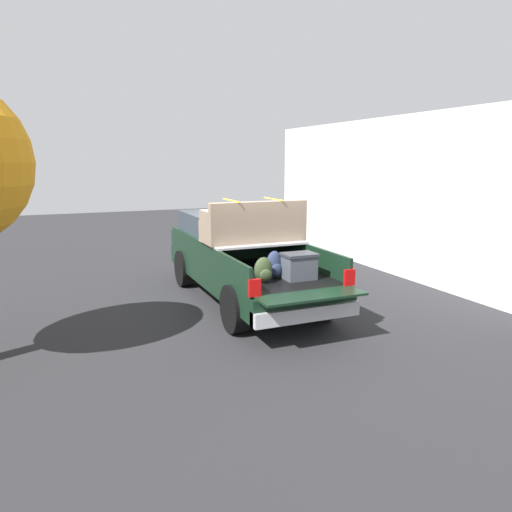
{
  "coord_description": "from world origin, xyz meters",
  "views": [
    {
      "loc": [
        -9.34,
        3.71,
        3.0
      ],
      "look_at": [
        -0.6,
        0.0,
        1.1
      ],
      "focal_mm": 33.69,
      "sensor_mm": 36.0,
      "label": 1
    }
  ],
  "objects": [
    {
      "name": "ground_plane",
      "position": [
        0.0,
        0.0,
        0.0
      ],
      "size": [
        40.0,
        40.0,
        0.0
      ],
      "primitive_type": "plane",
      "color": "#262628"
    },
    {
      "name": "pickup_truck",
      "position": [
        0.35,
        -0.0,
        0.96
      ],
      "size": [
        6.05,
        2.06,
        2.23
      ],
      "color": "black",
      "rests_on": "ground_plane"
    },
    {
      "name": "building_facade",
      "position": [
        1.74,
        -4.71,
        2.06
      ],
      "size": [
        11.09,
        0.36,
        4.12
      ],
      "primitive_type": "cube",
      "color": "white",
      "rests_on": "ground_plane"
    },
    {
      "name": "trash_can",
      "position": [
        4.4,
        -3.09,
        0.5
      ],
      "size": [
        0.6,
        0.6,
        0.98
      ],
      "color": "#2D2D33",
      "rests_on": "ground_plane"
    }
  ]
}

